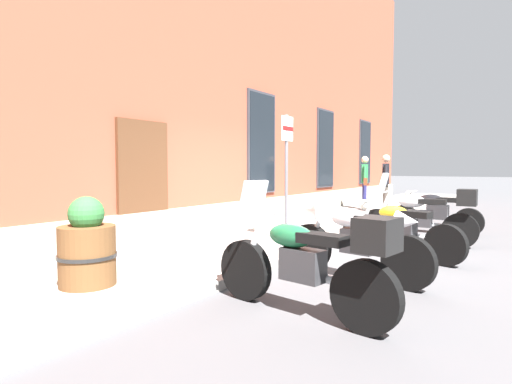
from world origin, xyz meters
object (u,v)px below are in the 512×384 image
Objects in this scene: motorcycle_green_touring at (308,262)px; motorcycle_silver_touring at (423,215)px; barrel_planter at (87,248)px; motorcycle_yellow_naked at (398,229)px; motorcycle_white_sport at (350,236)px; parking_sign at (287,160)px; motorcycle_black_naked at (434,212)px; pedestrian_striped_shirt at (365,179)px; pedestrian_dark_jacket at (386,180)px.

motorcycle_silver_touring reaches higher than motorcycle_green_touring.
motorcycle_yellow_naked is at bearing -30.48° from barrel_planter.
parking_sign is (1.39, 1.76, 1.06)m from motorcycle_white_sport.
parking_sign is (-1.74, 2.02, 1.06)m from motorcycle_silver_touring.
motorcycle_black_naked is 1.93× the size of barrel_planter.
pedestrian_striped_shirt is at bearing 2.07° from barrel_planter.
motorcycle_yellow_naked is 1.23× the size of pedestrian_dark_jacket.
motorcycle_silver_touring is at bearing -49.37° from parking_sign.
parking_sign is 3.98m from barrel_planter.
pedestrian_striped_shirt reaches higher than motorcycle_green_touring.
motorcycle_green_touring reaches higher than motorcycle_white_sport.
parking_sign reaches higher than pedestrian_striped_shirt.
motorcycle_yellow_naked is at bearing -156.43° from pedestrian_striped_shirt.
motorcycle_white_sport is 7.41m from pedestrian_dark_jacket.
parking_sign is at bearing 51.66° from motorcycle_white_sport.
motorcycle_black_naked is 1.14× the size of pedestrian_dark_jacket.
pedestrian_striped_shirt is (6.36, 2.78, 0.63)m from motorcycle_yellow_naked.
motorcycle_green_touring is 3.29m from motorcycle_yellow_naked.
motorcycle_white_sport is at bearing -166.98° from pedestrian_dark_jacket.
motorcycle_black_naked is at bearing 3.25° from motorcycle_silver_touring.
parking_sign is at bearing 149.77° from motorcycle_black_naked.
motorcycle_silver_touring is at bearing -0.83° from motorcycle_green_touring.
motorcycle_yellow_naked is at bearing -6.40° from motorcycle_white_sport.
motorcycle_silver_touring is at bearing -3.15° from motorcycle_yellow_naked.
motorcycle_silver_touring is (4.76, -0.07, 0.01)m from motorcycle_green_touring.
motorcycle_black_naked is 1.15× the size of pedestrian_striped_shirt.
pedestrian_striped_shirt reaches higher than motorcycle_yellow_naked.
motorcycle_green_touring is 10.06m from pedestrian_striped_shirt.
motorcycle_black_naked is 4.01m from parking_sign.
barrel_planter reaches higher than motorcycle_black_naked.
pedestrian_dark_jacket reaches higher than motorcycle_yellow_naked.
motorcycle_white_sport reaches higher than motorcycle_black_naked.
motorcycle_green_touring is at bearing -147.10° from parking_sign.
motorcycle_black_naked is (1.58, 0.09, -0.10)m from motorcycle_silver_touring.
motorcycle_green_touring is 1.08× the size of motorcycle_black_naked.
parking_sign reaches higher than pedestrian_dark_jacket.
motorcycle_black_naked is 7.52m from barrel_planter.
motorcycle_yellow_naked is 1.48m from motorcycle_silver_touring.
barrel_planter is (-9.63, 0.55, -0.55)m from pedestrian_dark_jacket.
parking_sign is at bearing -6.81° from barrel_planter.
barrel_planter is at bearing 108.13° from motorcycle_green_touring.
pedestrian_dark_jacket is at bearing 36.44° from motorcycle_black_naked.
barrel_planter reaches higher than motorcycle_yellow_naked.
motorcycle_silver_touring is at bearing -176.75° from motorcycle_black_naked.
barrel_planter is (-0.79, 2.41, 0.00)m from motorcycle_green_touring.
barrel_planter is (-5.55, 2.48, -0.01)m from motorcycle_silver_touring.
motorcycle_silver_touring is (3.13, -0.27, -0.00)m from motorcycle_white_sport.
pedestrian_striped_shirt is 10.46m from barrel_planter.
pedestrian_dark_jacket reaches higher than pedestrian_striped_shirt.
barrel_planter is at bearing 137.58° from motorcycle_white_sport.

